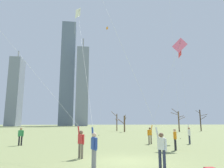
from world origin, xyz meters
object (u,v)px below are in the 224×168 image
Objects in this scene: bystander_watching_nearby at (21,135)px; bare_tree_far_right_edge at (179,120)px; bare_tree_leftmost at (117,121)px; kite_flyer_foreground_left_teal at (50,101)px; bare_tree_center at (124,123)px; kite_flyer_foreground_right_white at (87,89)px; bare_tree_rightmost at (201,120)px; kite_flyer_far_back_purple at (135,83)px; kite_flyer_midfield_left_red at (187,114)px; distant_kite_low_near_trees_orange at (106,40)px; kite_flyer_midfield_right_pink at (158,109)px; bystander_far_off_by_trees at (175,138)px.

bare_tree_far_right_edge is at bearing 43.12° from bystander_watching_nearby.
bare_tree_leftmost is at bearing 66.21° from bystander_watching_nearby.
kite_flyer_foreground_left_teal reaches higher than bare_tree_center.
kite_flyer_foreground_right_white is 35.40m from bare_tree_center.
bare_tree_rightmost is at bearing 39.54° from bystander_watching_nearby.
kite_flyer_foreground_left_teal is 8.23m from bystander_watching_nearby.
kite_flyer_far_back_purple is 42.00m from bare_tree_leftmost.
kite_flyer_midfield_left_red is at bearing 1.10° from bystander_watching_nearby.
kite_flyer_foreground_left_teal reaches higher than bare_tree_rightmost.
distant_kite_low_near_trees_orange is (1.44, 29.45, 14.53)m from kite_flyer_far_back_purple.
kite_flyer_midfield_left_red is at bearing -113.16° from bare_tree_far_right_edge.
kite_flyer_foreground_right_white is at bearing -122.78° from bare_tree_far_right_edge.
kite_flyer_foreground_right_white is (2.37, -0.84, 0.71)m from kite_flyer_foreground_left_teal.
bystander_watching_nearby is at bearing -117.07° from distant_kite_low_near_trees_orange.
bare_tree_far_right_edge is at bearing 61.35° from kite_flyer_midfield_right_pink.
bystander_far_off_by_trees and bystander_watching_nearby have the same top height.
kite_flyer_midfield_left_red is 2.39× the size of bare_tree_leftmost.
kite_flyer_midfield_left_red is 16.82m from bystander_watching_nearby.
bystander_far_off_by_trees is (6.87, 2.65, -3.29)m from kite_flyer_foreground_right_white.
bare_tree_leftmost is at bearing 74.94° from kite_flyer_foreground_left_teal.
bare_tree_leftmost is (-2.71, 31.39, -0.65)m from kite_flyer_midfield_left_red.
bystander_far_off_by_trees is at bearing 21.11° from kite_flyer_foreground_right_white.
kite_flyer_foreground_left_teal is 0.62× the size of distant_kite_low_near_trees_orange.
bare_tree_leftmost is (13.98, 31.71, 1.44)m from bystander_watching_nearby.
kite_flyer_midfield_left_red is 7.27× the size of bystander_watching_nearby.
kite_flyer_midfield_right_pink is 0.73× the size of kite_flyer_foreground_right_white.
bare_tree_rightmost is (17.95, 28.28, -0.26)m from kite_flyer_midfield_left_red.
kite_flyer_midfield_left_red is at bearing 10.66° from kite_flyer_midfield_right_pink.
distant_kite_low_near_trees_orange reaches higher than kite_flyer_far_back_purple.
bystander_far_off_by_trees is at bearing 11.07° from kite_flyer_foreground_left_teal.
kite_flyer_midfield_left_red is at bearing 51.46° from kite_flyer_far_back_purple.
distant_kite_low_near_trees_orange is (9.99, 19.56, 17.88)m from bystander_watching_nearby.
kite_flyer_far_back_purple is 0.93× the size of distant_kite_low_near_trees_orange.
distant_kite_low_near_trees_orange is at bearing -159.85° from bare_tree_rightmost.
bare_tree_far_right_edge is 12.73m from bare_tree_center.
kite_flyer_far_back_purple is at bearing -30.56° from kite_flyer_foreground_left_teal.
kite_flyer_foreground_left_teal reaches higher than bare_tree_far_right_edge.
kite_flyer_far_back_purple is 1.36× the size of kite_flyer_foreground_right_white.
kite_flyer_far_back_purple reaches higher than kite_flyer_foreground_left_teal.
distant_kite_low_near_trees_orange is (4.05, 27.35, 14.59)m from kite_flyer_foreground_right_white.
bystander_watching_nearby is 34.68m from bare_tree_leftmost.
bystander_watching_nearby is 28.32m from distant_kite_low_near_trees_orange.
kite_flyer_midfield_left_red is at bearing 37.05° from kite_flyer_foreground_right_white.
kite_flyer_foreground_right_white is 3.09× the size of bare_tree_leftmost.
kite_flyer_midfield_left_red is (13.12, 7.27, -0.48)m from kite_flyer_foreground_left_teal.
kite_flyer_midfield_left_red is at bearing -86.10° from bare_tree_center.
bare_tree_leftmost reaches higher than bare_tree_center.
kite_flyer_midfield_left_red reaches higher than bystander_far_off_by_trees.
kite_flyer_midfield_left_red is at bearing 54.61° from bystander_far_off_by_trees.
bystander_far_off_by_trees is at bearing -93.81° from bare_tree_center.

